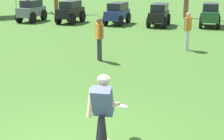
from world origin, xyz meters
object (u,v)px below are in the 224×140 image
Objects in this scene: teammate_near_sideline at (99,35)px; parked_car_slot_c at (117,13)px; teammate_midfield at (188,28)px; parked_car_slot_a at (31,10)px; parked_car_slot_b at (71,11)px; frisbee_in_flight at (121,106)px; parked_car_slot_e at (210,14)px; frisbee_thrower at (102,111)px; parked_car_slot_d at (159,14)px.

parked_car_slot_c is (-1.53, 9.38, -0.22)m from teammate_near_sideline.
teammate_midfield reaches higher than parked_car_slot_c.
parked_car_slot_b is at bearing -0.54° from parked_car_slot_a.
parked_car_slot_e reaches higher than frisbee_in_flight.
parked_car_slot_a is (-9.44, 14.94, 0.14)m from frisbee_in_flight.
teammate_midfield reaches higher than parked_car_slot_a.
teammate_midfield reaches higher than parked_car_slot_b.
parked_car_slot_c is at bearing 103.48° from frisbee_in_flight.
parked_car_slot_e is at bearing 82.35° from frisbee_thrower.
teammate_near_sideline reaches higher than parked_car_slot_e.
parked_car_slot_b is at bearing 114.12° from frisbee_in_flight.
parked_car_slot_a is at bearing 120.57° from frisbee_thrower.
parked_car_slot_b reaches higher than frisbee_in_flight.
parked_car_slot_a is 0.98× the size of parked_car_slot_d.
parked_car_slot_b is (-6.52, 15.69, -0.05)m from frisbee_thrower.
frisbee_in_flight is at bearing -86.24° from parked_car_slot_d.
teammate_near_sideline is 9.31m from parked_car_slot_d.
teammate_midfield is (3.01, 2.61, 0.00)m from teammate_near_sideline.
parked_car_slot_a reaches higher than parked_car_slot_c.
frisbee_thrower is 0.58× the size of parked_car_slot_b.
frisbee_thrower is 18.25m from parked_car_slot_a.
parked_car_slot_c is (-3.61, 15.06, 0.12)m from frisbee_in_flight.
parked_car_slot_a is 11.45m from parked_car_slot_e.
parked_car_slot_e is (1.07, 7.05, -0.20)m from teammate_midfield.
teammate_near_sideline is at bearing -96.78° from parked_car_slot_d.
teammate_near_sideline is at bearing -63.53° from parked_car_slot_b.
parked_car_slot_a is at bearing -178.82° from parked_car_slot_c.
parked_car_slot_a is 0.96× the size of parked_car_slot_c.
frisbee_thrower is at bearing -101.74° from frisbee_in_flight.
teammate_midfield is 0.63× the size of parked_car_slot_c.
frisbee_in_flight is at bearing -69.90° from teammate_near_sideline.
parked_car_slot_d is at bearing 0.03° from parked_car_slot_b.
parked_car_slot_e is (8.68, 0.42, 0.00)m from parked_car_slot_b.
frisbee_thrower is at bearing -67.44° from parked_car_slot_b.
frisbee_thrower is 16.26m from parked_car_slot_e.
frisbee_thrower is 16.99m from parked_car_slot_b.
parked_car_slot_d is (-1.91, 6.63, -0.22)m from teammate_midfield.
parked_car_slot_c is at bearing 102.29° from frisbee_thrower.
parked_car_slot_a is at bearing -178.01° from parked_car_slot_e.
parked_car_slot_b is at bearing 138.97° from teammate_midfield.
parked_car_slot_a is (-10.38, 6.65, -0.20)m from teammate_midfield.
frisbee_in_flight is 14.95m from parked_car_slot_d.
frisbee_thrower is 0.81m from frisbee_in_flight.
teammate_near_sideline is at bearing -51.52° from parked_car_slot_a.
teammate_near_sideline is 10.32m from parked_car_slot_b.
frisbee_thrower is at bearing -97.65° from parked_car_slot_e.
frisbee_in_flight is 0.14× the size of parked_car_slot_b.
frisbee_thrower is 0.91× the size of teammate_near_sideline.
parked_car_slot_e is (11.45, 0.40, 0.00)m from parked_car_slot_a.
teammate_near_sideline is (-1.92, 6.45, 0.14)m from frisbee_thrower.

